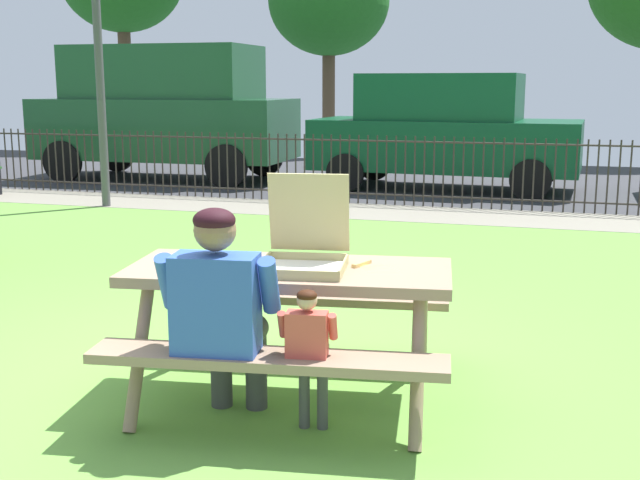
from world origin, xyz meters
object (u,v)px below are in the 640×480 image
at_px(adult_at_table, 221,309).
at_px(parked_car_left, 444,130).
at_px(child_at_table, 309,347).
at_px(lamp_post_walkway, 97,30).
at_px(parked_car_far_left, 165,109).
at_px(far_tree_midleft, 329,1).
at_px(picnic_table_foreground, 289,297).
at_px(pizza_box_open, 305,246).
at_px(pizza_slice_on_table, 375,266).

xyz_separation_m(adult_at_table, parked_car_left, (-0.25, 10.03, 0.35)).
relative_size(adult_at_table, parked_car_left, 0.27).
height_order(adult_at_table, parked_car_left, parked_car_left).
relative_size(child_at_table, parked_car_left, 0.18).
bearing_deg(lamp_post_walkway, parked_car_far_left, 101.98).
relative_size(lamp_post_walkway, far_tree_midleft, 0.79).
bearing_deg(picnic_table_foreground, pizza_box_open, 17.94).
distance_m(adult_at_table, lamp_post_walkway, 8.42).
relative_size(pizza_slice_on_table, far_tree_midleft, 0.05).
height_order(picnic_table_foreground, adult_at_table, adult_at_table).
relative_size(adult_at_table, child_at_table, 1.49).
xyz_separation_m(adult_at_table, far_tree_midleft, (-4.14, 16.59, 3.16)).
bearing_deg(picnic_table_foreground, parked_car_left, 92.61).
bearing_deg(lamp_post_walkway, parked_car_left, 36.52).
bearing_deg(picnic_table_foreground, parked_car_far_left, 120.67).
bearing_deg(lamp_post_walkway, far_tree_midleft, 86.49).
bearing_deg(far_tree_midleft, picnic_table_foreground, -74.93).
xyz_separation_m(parked_car_far_left, far_tree_midleft, (1.31, 6.55, 2.51)).
bearing_deg(parked_car_far_left, pizza_box_open, -58.87).
height_order(lamp_post_walkway, parked_car_far_left, lamp_post_walkway).
bearing_deg(adult_at_table, child_at_table, 3.83).
xyz_separation_m(picnic_table_foreground, parked_car_left, (-0.43, 9.50, 0.41)).
height_order(parked_car_far_left, parked_car_left, parked_car_far_left).
bearing_deg(adult_at_table, parked_car_far_left, 118.52).
bearing_deg(pizza_box_open, pizza_slice_on_table, 14.48).
xyz_separation_m(pizza_box_open, far_tree_midleft, (-4.41, 16.03, 2.93)).
xyz_separation_m(pizza_slice_on_table, lamp_post_walkway, (-5.39, 6.05, 1.75)).
bearing_deg(lamp_post_walkway, pizza_slice_on_table, -48.27).
distance_m(parked_car_far_left, parked_car_left, 5.21).
xyz_separation_m(pizza_slice_on_table, adult_at_table, (-0.65, -0.66, -0.12)).
relative_size(pizza_box_open, parked_car_left, 0.13).
height_order(pizza_slice_on_table, parked_car_far_left, parked_car_far_left).
bearing_deg(pizza_box_open, adult_at_table, -115.76).
bearing_deg(adult_at_table, pizza_box_open, 64.24).
relative_size(pizza_slice_on_table, adult_at_table, 0.23).
height_order(picnic_table_foreground, parked_car_left, parked_car_left).
xyz_separation_m(parked_car_far_left, parked_car_left, (5.20, 0.00, -0.30)).
distance_m(pizza_box_open, parked_car_far_left, 11.08).
xyz_separation_m(parked_car_left, far_tree_midleft, (-3.89, 6.55, 2.81)).
relative_size(pizza_box_open, parked_car_far_left, 0.12).
distance_m(picnic_table_foreground, pizza_box_open, 0.31).
xyz_separation_m(picnic_table_foreground, parked_car_far_left, (-5.64, 9.50, 0.71)).
bearing_deg(child_at_table, adult_at_table, -176.17).
relative_size(lamp_post_walkway, parked_car_left, 0.93).
height_order(child_at_table, parked_car_far_left, parked_car_far_left).
height_order(picnic_table_foreground, parked_car_far_left, parked_car_far_left).
bearing_deg(pizza_box_open, parked_car_far_left, 121.13).
bearing_deg(far_tree_midleft, adult_at_table, -75.98).
bearing_deg(child_at_table, picnic_table_foreground, 118.50).
bearing_deg(pizza_box_open, lamp_post_walkway, 129.22).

